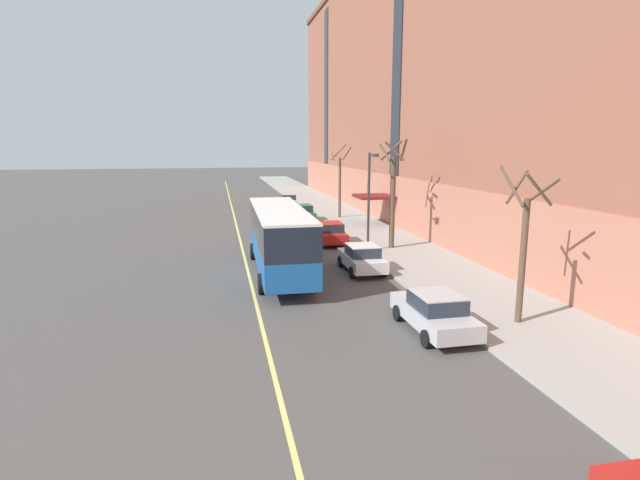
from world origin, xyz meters
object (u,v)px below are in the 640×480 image
at_px(parked_car_red_4, 330,233).
at_px(street_tree_near_corner, 524,245).
at_px(parked_car_green_2, 302,213).
at_px(parked_car_champagne_1, 288,201).
at_px(street_tree_mid_block, 393,193).
at_px(parked_car_white_3, 362,258).
at_px(street_lamp, 370,191).
at_px(parked_car_silver_0, 434,312).
at_px(city_bus, 280,236).
at_px(street_tree_far_uptown, 340,182).

distance_m(parked_car_red_4, street_tree_near_corner, 18.26).
bearing_deg(parked_car_green_2, street_tree_near_corner, -82.53).
height_order(parked_car_champagne_1, parked_car_red_4, same).
bearing_deg(street_tree_mid_block, parked_car_white_3, -124.32).
xyz_separation_m(street_tree_near_corner, street_lamp, (-1.85, 13.93, 0.87)).
distance_m(parked_car_champagne_1, parked_car_red_4, 21.27).
relative_size(parked_car_silver_0, parked_car_white_3, 1.05).
bearing_deg(parked_car_silver_0, street_tree_mid_block, 76.49).
distance_m(street_tree_near_corner, street_lamp, 14.08).
bearing_deg(street_tree_mid_block, parked_car_champagne_1, 98.63).
bearing_deg(parked_car_silver_0, parked_car_red_4, 90.19).
bearing_deg(parked_car_red_4, city_bus, -120.16).
distance_m(city_bus, street_tree_far_uptown, 21.59).
relative_size(parked_car_green_2, street_tree_near_corner, 0.73).
bearing_deg(city_bus, parked_car_white_3, -4.16).
relative_size(parked_car_green_2, street_tree_far_uptown, 0.64).
xyz_separation_m(parked_car_white_3, parked_car_red_4, (0.07, 8.31, 0.00)).
xyz_separation_m(city_bus, parked_car_green_2, (4.47, 18.99, -1.34)).
distance_m(city_bus, parked_car_champagne_1, 29.63).
bearing_deg(parked_car_green_2, street_tree_far_uptown, 13.39).
bearing_deg(parked_car_red_4, street_tree_near_corner, -78.53).
bearing_deg(parked_car_red_4, parked_car_champagne_1, 90.18).
bearing_deg(street_tree_near_corner, city_bus, 130.19).
bearing_deg(street_tree_near_corner, street_lamp, 97.57).
height_order(parked_car_green_2, street_tree_mid_block, street_tree_mid_block).
xyz_separation_m(parked_car_red_4, street_lamp, (1.75, -3.80, 3.32)).
xyz_separation_m(parked_car_champagne_1, parked_car_green_2, (-0.11, -10.25, 0.00)).
bearing_deg(parked_car_silver_0, parked_car_green_2, 90.46).
bearing_deg(parked_car_white_3, city_bus, 175.84).
height_order(parked_car_green_2, street_lamp, street_lamp).
distance_m(city_bus, street_tree_near_corner, 12.81).
xyz_separation_m(street_tree_mid_block, street_tree_far_uptown, (0.02, 14.85, -0.34)).
relative_size(street_tree_far_uptown, street_lamp, 1.09).
height_order(parked_car_green_2, parked_car_white_3, same).
relative_size(parked_car_champagne_1, parked_car_white_3, 1.01).
height_order(parked_car_champagne_1, street_tree_far_uptown, street_tree_far_uptown).
relative_size(parked_car_red_4, street_tree_near_corner, 0.76).
relative_size(parked_car_champagne_1, street_tree_mid_block, 0.59).
bearing_deg(city_bus, street_tree_far_uptown, 67.45).
bearing_deg(city_bus, street_tree_mid_block, 31.47).
xyz_separation_m(parked_car_silver_0, street_tree_near_corner, (3.54, -0.03, 2.45)).
bearing_deg(street_lamp, city_bus, -146.79).
distance_m(parked_car_silver_0, parked_car_green_2, 28.72).
xyz_separation_m(parked_car_champagne_1, parked_car_white_3, (-0.00, -29.58, 0.00)).
distance_m(parked_car_silver_0, street_tree_mid_block, 15.49).
relative_size(parked_car_champagne_1, street_tree_near_corner, 0.71).
bearing_deg(parked_car_champagne_1, parked_car_white_3, -90.00).
relative_size(parked_car_white_3, street_lamp, 0.67).
relative_size(street_tree_near_corner, street_lamp, 0.96).
distance_m(parked_car_silver_0, street_lamp, 14.39).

